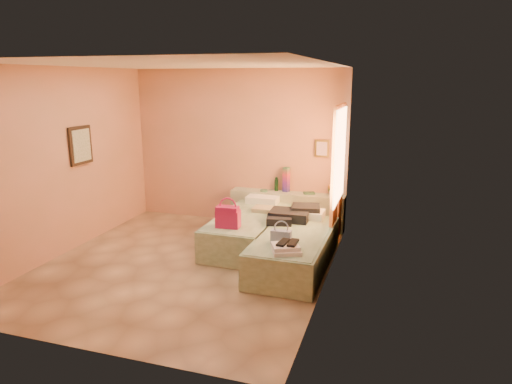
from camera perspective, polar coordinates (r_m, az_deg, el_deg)
ground at (r=6.76m, az=-8.64°, el=-8.96°), size 4.50×4.50×0.00m
room_walls at (r=6.72m, az=-5.49°, el=6.81°), size 4.02×4.51×2.81m
headboard_ledge at (r=8.21m, az=3.89°, el=-2.27°), size 2.05×0.30×0.65m
bed_left at (r=7.37m, az=-0.91°, el=-4.77°), size 0.93×2.01×0.50m
bed_right at (r=6.55m, az=4.82°, el=-7.26°), size 0.93×2.01×0.50m
water_bottle at (r=8.22m, az=2.56°, el=0.96°), size 0.08×0.08×0.24m
rainbow_box at (r=8.15m, az=3.80°, el=1.57°), size 0.12×0.12×0.44m
small_dish at (r=8.18m, az=1.00°, el=0.16°), size 0.15×0.15×0.03m
green_book at (r=8.06m, az=6.67°, el=-0.14°), size 0.23×0.20×0.03m
flower_vase at (r=7.95m, az=9.54°, el=0.35°), size 0.24×0.24×0.25m
magenta_handbag at (r=6.68m, az=-3.52°, el=-3.10°), size 0.35×0.21×0.32m
khaki_garment at (r=7.51m, az=1.10°, el=-2.16°), size 0.38×0.31×0.06m
clothes_pile at (r=7.03m, az=4.64°, el=-2.78°), size 0.74×0.74×0.19m
blue_handbag at (r=6.07m, az=3.16°, el=-5.59°), size 0.27×0.13×0.17m
towel_stack at (r=5.76m, az=3.84°, el=-7.12°), size 0.44×0.41×0.10m
sandal_pair at (r=5.78m, az=4.00°, el=-6.36°), size 0.23×0.29×0.03m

